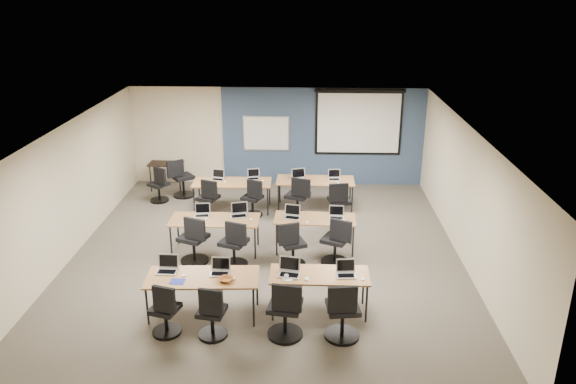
{
  "coord_description": "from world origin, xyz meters",
  "views": [
    {
      "loc": [
        0.82,
        -10.43,
        5.35
      ],
      "look_at": [
        0.44,
        0.4,
        1.26
      ],
      "focal_mm": 35.0,
      "sensor_mm": 36.0,
      "label": 1
    }
  ],
  "objects_px": {
    "training_table_back_right": "(315,182)",
    "laptop_9": "(253,176)",
    "training_table_front_right": "(319,277)",
    "task_chair_9": "(253,201)",
    "laptop_2": "(289,270)",
    "task_chair_2": "(285,314)",
    "laptop_0": "(167,267)",
    "task_chair_3": "(342,315)",
    "laptop_8": "(218,177)",
    "task_chair_10": "(298,200)",
    "laptop_3": "(346,271)",
    "laptop_1": "(220,270)",
    "task_chair_1": "(212,316)",
    "laptop_6": "(292,214)",
    "laptop_4": "(202,213)",
    "utility_table": "(166,166)",
    "spare_chair_a": "(182,181)",
    "projector_screen": "(359,119)",
    "task_chair_6": "(292,248)",
    "task_chair_7": "(336,245)",
    "training_table_front_left": "(203,279)",
    "laptop_10": "(298,177)",
    "laptop_7": "(337,215)",
    "task_chair_8": "(209,201)",
    "task_chair_4": "(194,244)",
    "laptop_5": "(239,213)",
    "spare_chair_b": "(159,187)",
    "whiteboard": "(266,133)",
    "laptop_11": "(334,177)",
    "task_chair_5": "(234,248)",
    "task_chair_11": "(339,205)",
    "training_table_mid_left": "(215,221)",
    "task_chair_0": "(165,314)"
  },
  "relations": [
    {
      "from": "training_table_front_right",
      "to": "task_chair_10",
      "type": "relative_size",
      "value": 1.6
    },
    {
      "from": "task_chair_5",
      "to": "laptop_11",
      "type": "distance_m",
      "value": 3.91
    },
    {
      "from": "training_table_back_right",
      "to": "laptop_11",
      "type": "height_order",
      "value": "laptop_11"
    },
    {
      "from": "laptop_8",
      "to": "laptop_2",
      "type": "bearing_deg",
      "value": -56.02
    },
    {
      "from": "task_chair_6",
      "to": "task_chair_10",
      "type": "xyz_separation_m",
      "value": [
        0.08,
        2.49,
        0.03
      ]
    },
    {
      "from": "training_table_front_left",
      "to": "laptop_3",
      "type": "relative_size",
      "value": 5.81
    },
    {
      "from": "laptop_3",
      "to": "laptop_2",
      "type": "bearing_deg",
      "value": 175.87
    },
    {
      "from": "laptop_9",
      "to": "laptop_5",
      "type": "bearing_deg",
      "value": -106.96
    },
    {
      "from": "task_chair_7",
      "to": "laptop_8",
      "type": "relative_size",
      "value": 3.31
    },
    {
      "from": "task_chair_2",
      "to": "laptop_5",
      "type": "distance_m",
      "value": 3.43
    },
    {
      "from": "laptop_1",
      "to": "task_chair_10",
      "type": "xyz_separation_m",
      "value": [
        1.24,
        4.14,
        -0.36
      ]
    },
    {
      "from": "task_chair_5",
      "to": "laptop_9",
      "type": "distance_m",
      "value": 3.28
    },
    {
      "from": "laptop_8",
      "to": "task_chair_10",
      "type": "relative_size",
      "value": 0.3
    },
    {
      "from": "task_chair_10",
      "to": "laptop_2",
      "type": "bearing_deg",
      "value": -70.53
    },
    {
      "from": "training_table_front_left",
      "to": "task_chair_4",
      "type": "distance_m",
      "value": 1.93
    },
    {
      "from": "laptop_11",
      "to": "task_chair_9",
      "type": "bearing_deg",
      "value": -164.81
    },
    {
      "from": "task_chair_7",
      "to": "laptop_0",
      "type": "bearing_deg",
      "value": -124.81
    },
    {
      "from": "whiteboard",
      "to": "task_chair_11",
      "type": "distance_m",
      "value": 3.41
    },
    {
      "from": "task_chair_2",
      "to": "task_chair_3",
      "type": "xyz_separation_m",
      "value": [
        0.9,
        0.0,
        -0.0
      ]
    },
    {
      "from": "training_table_front_right",
      "to": "task_chair_9",
      "type": "height_order",
      "value": "task_chair_9"
    },
    {
      "from": "laptop_1",
      "to": "laptop_6",
      "type": "xyz_separation_m",
      "value": [
        1.15,
        2.43,
        0.0
      ]
    },
    {
      "from": "training_table_back_right",
      "to": "laptop_8",
      "type": "height_order",
      "value": "laptop_8"
    },
    {
      "from": "training_table_front_left",
      "to": "task_chair_0",
      "type": "bearing_deg",
      "value": -132.01
    },
    {
      "from": "laptop_3",
      "to": "laptop_6",
      "type": "height_order",
      "value": "laptop_6"
    },
    {
      "from": "laptop_1",
      "to": "laptop_3",
      "type": "height_order",
      "value": "same"
    },
    {
      "from": "laptop_4",
      "to": "laptop_9",
      "type": "bearing_deg",
      "value": 62.66
    },
    {
      "from": "laptop_1",
      "to": "task_chair_7",
      "type": "distance_m",
      "value": 2.73
    },
    {
      "from": "task_chair_8",
      "to": "task_chair_10",
      "type": "distance_m",
      "value": 2.15
    },
    {
      "from": "laptop_2",
      "to": "task_chair_2",
      "type": "relative_size",
      "value": 0.34
    },
    {
      "from": "laptop_0",
      "to": "task_chair_3",
      "type": "height_order",
      "value": "task_chair_3"
    },
    {
      "from": "projector_screen",
      "to": "task_chair_10",
      "type": "relative_size",
      "value": 2.29
    },
    {
      "from": "laptop_9",
      "to": "task_chair_10",
      "type": "height_order",
      "value": "task_chair_10"
    },
    {
      "from": "training_table_mid_left",
      "to": "laptop_6",
      "type": "distance_m",
      "value": 1.62
    },
    {
      "from": "spare_chair_a",
      "to": "laptop_3",
      "type": "bearing_deg",
      "value": -90.57
    },
    {
      "from": "training_table_back_right",
      "to": "laptop_7",
      "type": "xyz_separation_m",
      "value": [
        0.42,
        -2.35,
        0.1
      ]
    },
    {
      "from": "whiteboard",
      "to": "laptop_5",
      "type": "height_order",
      "value": "whiteboard"
    },
    {
      "from": "whiteboard",
      "to": "training_table_front_right",
      "type": "height_order",
      "value": "whiteboard"
    },
    {
      "from": "task_chair_2",
      "to": "laptop_1",
      "type": "bearing_deg",
      "value": 155.27
    },
    {
      "from": "laptop_5",
      "to": "spare_chair_b",
      "type": "xyz_separation_m",
      "value": [
        -2.37,
        2.55,
        -0.4
      ]
    },
    {
      "from": "training_table_front_right",
      "to": "laptop_4",
      "type": "relative_size",
      "value": 5.24
    },
    {
      "from": "training_table_front_left",
      "to": "task_chair_7",
      "type": "bearing_deg",
      "value": 36.65
    },
    {
      "from": "task_chair_4",
      "to": "laptop_5",
      "type": "distance_m",
      "value": 1.18
    },
    {
      "from": "laptop_2",
      "to": "task_chair_6",
      "type": "height_order",
      "value": "laptop_2"
    },
    {
      "from": "laptop_11",
      "to": "projector_screen",
      "type": "bearing_deg",
      "value": 62.55
    },
    {
      "from": "task_chair_1",
      "to": "laptop_9",
      "type": "height_order",
      "value": "laptop_9"
    },
    {
      "from": "laptop_4",
      "to": "utility_table",
      "type": "relative_size",
      "value": 0.35
    },
    {
      "from": "training_table_back_right",
      "to": "laptop_9",
      "type": "height_order",
      "value": "laptop_9"
    },
    {
      "from": "laptop_4",
      "to": "spare_chair_b",
      "type": "xyz_separation_m",
      "value": [
        -1.59,
        2.57,
        -0.4
      ]
    },
    {
      "from": "laptop_2",
      "to": "training_table_front_left",
      "type": "bearing_deg",
      "value": -164.13
    },
    {
      "from": "laptop_9",
      "to": "laptop_10",
      "type": "distance_m",
      "value": 1.12
    }
  ]
}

